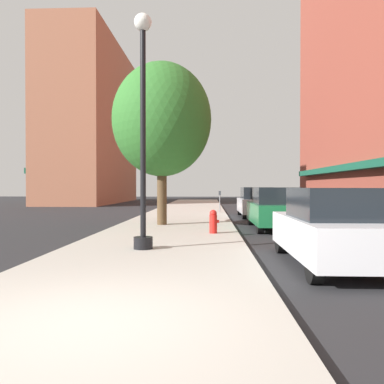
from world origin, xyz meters
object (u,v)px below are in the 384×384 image
fire_hydrant (213,221)px  car_green (275,209)px  parking_meter_near (220,199)px  car_silver (256,203)px  tree_near (162,120)px  lamppost (143,126)px  car_white (332,228)px

fire_hydrant → car_green: 3.51m
parking_meter_near → car_silver: car_silver is taller
parking_meter_near → car_silver: bearing=-46.3°
parking_meter_near → tree_near: bearing=-108.4°
lamppost → fire_hydrant: lamppost is taller
parking_meter_near → car_white: size_ratio=0.30×
parking_meter_near → car_green: bearing=-76.8°
car_green → lamppost: bearing=-124.1°
lamppost → tree_near: (-0.29, 6.38, 1.24)m
car_white → car_green: bearing=89.9°
car_white → car_green: 7.29m
car_green → car_white: bearing=-88.2°
tree_near → car_white: tree_near is taller
lamppost → fire_hydrant: bearing=62.2°
tree_near → parking_meter_near: bearing=71.6°
car_silver → car_white: bearing=-88.7°
parking_meter_near → car_green: (1.95, -8.33, -0.14)m
fire_hydrant → car_green: size_ratio=0.18×
tree_near → car_white: size_ratio=1.55×
tree_near → car_white: bearing=-59.6°
parking_meter_near → car_white: bearing=-82.9°
lamppost → parking_meter_near: (2.32, 14.22, -2.25)m
lamppost → parking_meter_near: bearing=80.8°
car_green → parking_meter_near: bearing=105.0°
tree_near → car_green: 5.85m
tree_near → car_silver: (4.55, 5.80, -3.63)m
fire_hydrant → car_green: car_green is taller
parking_meter_near → car_silver: 2.83m
car_green → car_silver: bearing=91.8°
lamppost → car_green: lamppost is taller
fire_hydrant → lamppost: bearing=-117.8°
car_white → car_green: size_ratio=1.00×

